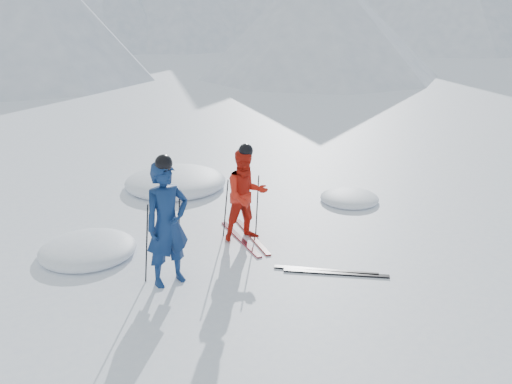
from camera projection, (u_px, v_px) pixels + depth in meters
name	position (u px, v px, depth m)	size (l,w,h in m)	color
ground	(338.00, 246.00, 9.76)	(160.00, 160.00, 0.00)	white
skier_blue	(167.00, 224.00, 8.20)	(0.72, 0.47, 1.97)	navy
skier_red	(246.00, 195.00, 9.80)	(0.83, 0.65, 1.71)	red
pole_blue_left	(147.00, 244.00, 8.31)	(0.02, 0.02, 1.31)	black
pole_blue_right	(179.00, 235.00, 8.62)	(0.02, 0.02, 1.31)	black
pole_red_left	(226.00, 208.00, 9.98)	(0.02, 0.02, 1.14)	black
pole_red_right	(257.00, 205.00, 10.14)	(0.02, 0.02, 1.14)	black
ski_worn_left	(240.00, 239.00, 10.03)	(0.09, 1.70, 0.03)	black
ski_worn_right	(252.00, 236.00, 10.13)	(0.09, 1.70, 0.03)	black
ski_loose_a	(326.00, 271.00, 8.85)	(0.09, 1.70, 0.03)	black
ski_loose_b	(336.00, 273.00, 8.77)	(0.09, 1.70, 0.03)	black
snow_lumps	(201.00, 203.00, 11.85)	(9.50, 8.13, 0.53)	white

